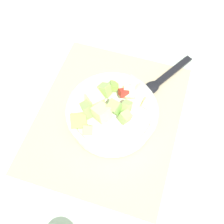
{
  "coord_description": "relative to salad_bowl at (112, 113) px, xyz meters",
  "views": [
    {
      "loc": [
        0.36,
        0.13,
        0.68
      ],
      "look_at": [
        0.01,
        0.01,
        0.05
      ],
      "focal_mm": 47.1,
      "sensor_mm": 36.0,
      "label": 1
    }
  ],
  "objects": [
    {
      "name": "ground_plane",
      "position": [
        -0.01,
        -0.01,
        -0.04
      ],
      "size": [
        2.4,
        2.4,
        0.0
      ],
      "primitive_type": "plane",
      "color": "silver"
    },
    {
      "name": "serving_spoon",
      "position": [
        -0.16,
        0.09,
        -0.03
      ],
      "size": [
        0.18,
        0.12,
        0.01
      ],
      "color": "black",
      "rests_on": "placemat"
    },
    {
      "name": "salad_bowl",
      "position": [
        0.0,
        0.0,
        0.0
      ],
      "size": [
        0.23,
        0.23,
        0.12
      ],
      "color": "white",
      "rests_on": "placemat"
    },
    {
      "name": "placemat",
      "position": [
        -0.01,
        -0.01,
        -0.04
      ],
      "size": [
        0.45,
        0.37,
        0.01
      ],
      "primitive_type": "cube",
      "color": "tan",
      "rests_on": "ground_plane"
    }
  ]
}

